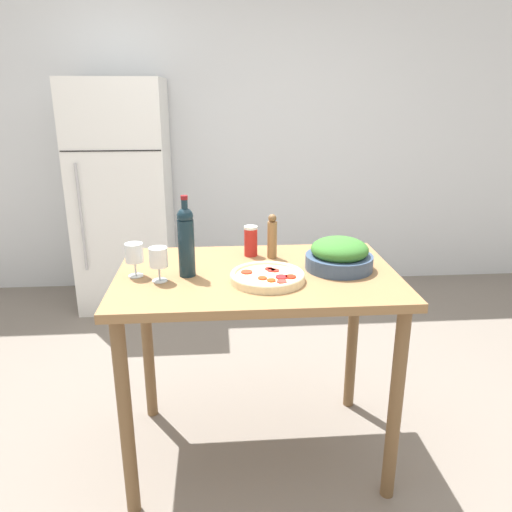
% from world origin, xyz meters
% --- Properties ---
extents(ground_plane, '(14.00, 14.00, 0.00)m').
position_xyz_m(ground_plane, '(0.00, 0.00, 0.00)').
color(ground_plane, slate).
extents(wall_back, '(6.40, 0.06, 2.60)m').
position_xyz_m(wall_back, '(0.00, 2.29, 1.30)').
color(wall_back, silver).
rests_on(wall_back, ground_plane).
extents(refrigerator, '(0.70, 0.69, 1.74)m').
position_xyz_m(refrigerator, '(-0.89, 1.91, 0.87)').
color(refrigerator, white).
rests_on(refrigerator, ground_plane).
extents(prep_counter, '(1.19, 0.77, 0.91)m').
position_xyz_m(prep_counter, '(0.00, 0.00, 0.78)').
color(prep_counter, olive).
rests_on(prep_counter, ground_plane).
extents(wine_bottle, '(0.07, 0.07, 0.34)m').
position_xyz_m(wine_bottle, '(-0.29, -0.02, 1.07)').
color(wine_bottle, '#142833').
rests_on(wine_bottle, prep_counter).
extents(wine_glass_near, '(0.07, 0.07, 0.14)m').
position_xyz_m(wine_glass_near, '(-0.40, -0.07, 1.01)').
color(wine_glass_near, silver).
rests_on(wine_glass_near, prep_counter).
extents(wine_glass_far, '(0.07, 0.07, 0.14)m').
position_xyz_m(wine_glass_far, '(-0.51, -0.01, 1.01)').
color(wine_glass_far, silver).
rests_on(wine_glass_far, prep_counter).
extents(pepper_mill, '(0.04, 0.04, 0.21)m').
position_xyz_m(pepper_mill, '(0.09, 0.19, 1.01)').
color(pepper_mill, olive).
rests_on(pepper_mill, prep_counter).
extents(salad_bowl, '(0.29, 0.29, 0.14)m').
position_xyz_m(salad_bowl, '(0.36, 0.01, 0.98)').
color(salad_bowl, '#384C6B').
rests_on(salad_bowl, prep_counter).
extents(homemade_pizza, '(0.30, 0.30, 0.04)m').
position_xyz_m(homemade_pizza, '(0.04, -0.11, 0.93)').
color(homemade_pizza, beige).
rests_on(homemade_pizza, prep_counter).
extents(salt_canister, '(0.06, 0.06, 0.14)m').
position_xyz_m(salt_canister, '(-0.01, 0.23, 0.99)').
color(salt_canister, '#B2231E').
rests_on(salt_canister, prep_counter).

